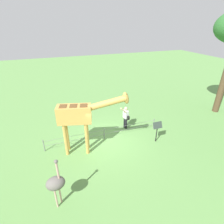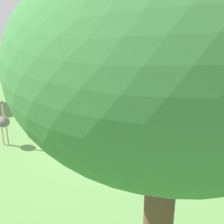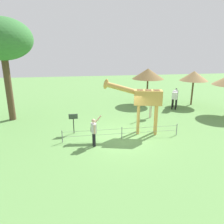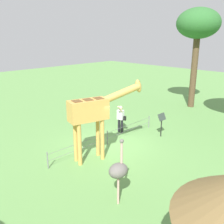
# 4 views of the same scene
# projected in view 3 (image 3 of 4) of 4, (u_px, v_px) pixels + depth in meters

# --- Properties ---
(ground_plane) EXTENTS (60.00, 60.00, 0.00)m
(ground_plane) POSITION_uv_depth(u_px,v_px,m) (121.00, 137.00, 13.13)
(ground_plane) COLOR #60934C
(giraffe) EXTENTS (3.66, 1.41, 3.47)m
(giraffe) POSITION_uv_depth(u_px,v_px,m) (143.00, 99.00, 13.22)
(giraffe) COLOR gold
(giraffe) RESTS_ON ground_plane
(visitor) EXTENTS (0.65, 0.57, 1.70)m
(visitor) POSITION_uv_depth(u_px,v_px,m) (94.00, 131.00, 11.79)
(visitor) COLOR black
(visitor) RESTS_ON ground_plane
(zebra) EXTENTS (1.18, 1.71, 1.66)m
(zebra) POSITION_uv_depth(u_px,v_px,m) (175.00, 96.00, 19.18)
(zebra) COLOR black
(zebra) RESTS_ON ground_plane
(ostrich) EXTENTS (0.70, 0.56, 2.25)m
(ostrich) POSITION_uv_depth(u_px,v_px,m) (151.00, 103.00, 16.54)
(ostrich) COLOR #CC9E93
(ostrich) RESTS_ON ground_plane
(shade_hut_far) EXTENTS (2.59, 2.59, 3.21)m
(shade_hut_far) POSITION_uv_depth(u_px,v_px,m) (194.00, 76.00, 19.94)
(shade_hut_far) COLOR brown
(shade_hut_far) RESTS_ON ground_plane
(shade_hut_aside) EXTENTS (2.99, 2.99, 3.40)m
(shade_hut_aside) POSITION_uv_depth(u_px,v_px,m) (148.00, 74.00, 20.33)
(shade_hut_aside) COLOR brown
(shade_hut_aside) RESTS_ON ground_plane
(tree_east) EXTENTS (4.16, 4.16, 7.31)m
(tree_east) POSITION_uv_depth(u_px,v_px,m) (2.00, 40.00, 14.77)
(tree_east) COLOR brown
(tree_east) RESTS_ON ground_plane
(info_sign) EXTENTS (0.56, 0.21, 1.32)m
(info_sign) POSITION_uv_depth(u_px,v_px,m) (73.00, 119.00, 13.50)
(info_sign) COLOR black
(info_sign) RESTS_ON ground_plane
(wire_fence) EXTENTS (7.05, 0.05, 0.75)m
(wire_fence) POSITION_uv_depth(u_px,v_px,m) (122.00, 132.00, 12.85)
(wire_fence) COLOR slate
(wire_fence) RESTS_ON ground_plane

